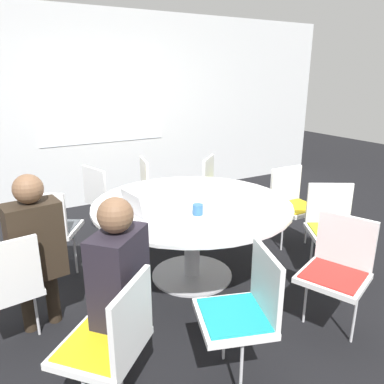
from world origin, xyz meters
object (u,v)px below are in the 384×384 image
chair_3 (337,265)px  chair_8 (105,196)px  chair_1 (111,338)px  chair_2 (245,306)px  coffee_cup (198,210)px  chair_4 (332,223)px  chair_6 (218,185)px  chair_9 (50,225)px  chair_0 (5,284)px  person_0 (35,244)px  person_1 (117,281)px  laptop (139,209)px  chair_5 (293,200)px  chair_7 (155,186)px

chair_3 → chair_8: bearing=0.6°
chair_1 → chair_2: same height
coffee_cup → chair_3: bearing=-54.8°
chair_4 → chair_6: (-0.24, 1.55, 0.00)m
chair_3 → chair_9: (-1.67, 1.83, 0.00)m
chair_0 → chair_6: bearing=18.7°
chair_4 → chair_9: (-2.28, 1.25, 0.00)m
person_0 → chair_2: bearing=-54.9°
chair_6 → chair_9: bearing=-34.6°
chair_3 → person_1: bearing=58.5°
chair_1 → chair_2: (0.78, -0.12, 0.00)m
chair_1 → laptop: 1.25m
chair_5 → chair_8: size_ratio=1.00×
chair_5 → person_1: (-2.32, -0.95, 0.19)m
chair_8 → person_0: size_ratio=0.71×
chair_7 → chair_8: 0.65m
person_1 → chair_5: bearing=-20.0°
chair_4 → chair_5: same height
chair_5 → chair_8: (-1.73, 1.18, 0.00)m
chair_6 → chair_1: bearing=2.5°
chair_6 → laptop: 1.78m
chair_9 → laptop: bearing=-17.5°
chair_7 → chair_8: (-0.65, -0.06, 0.00)m
coffee_cup → chair_2: bearing=-104.4°
chair_1 → chair_5: bearing=-16.6°
chair_2 → chair_4: bearing=-48.1°
chair_8 → person_1: (-0.58, -2.13, 0.19)m
chair_1 → chair_8: (0.71, 2.35, 0.00)m
chair_4 → person_0: (-2.50, 0.47, 0.19)m
chair_6 → chair_7: same height
person_0 → laptop: 0.82m
chair_1 → chair_9: 1.77m
chair_0 → chair_3: same height
chair_4 → chair_5: 0.68m
chair_1 → chair_7: 2.76m
chair_5 → coffee_cup: bearing=14.0°
chair_8 → laptop: size_ratio=2.54×
chair_3 → person_1: 1.59m
chair_8 → person_0: 1.67m
chair_2 → laptop: (-0.18, 1.19, 0.27)m
chair_5 → chair_9: size_ratio=1.00×
chair_3 → laptop: bearing=22.5°
chair_0 → chair_7: size_ratio=1.00×
chair_2 → coffee_cup: chair_2 is taller
chair_1 → chair_9: bearing=47.5°
chair_0 → coffee_cup: bearing=-7.8°
chair_9 → person_1: bearing=-53.2°
chair_5 → chair_9: (-2.43, 0.59, 0.00)m
chair_1 → chair_4: size_ratio=1.00×
laptop → coffee_cup: bearing=-123.5°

